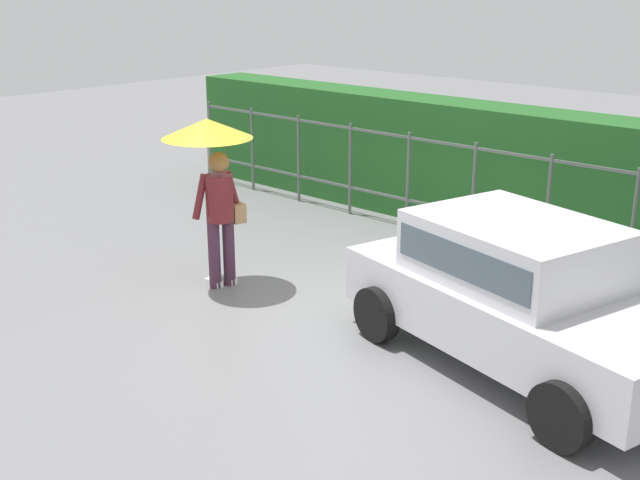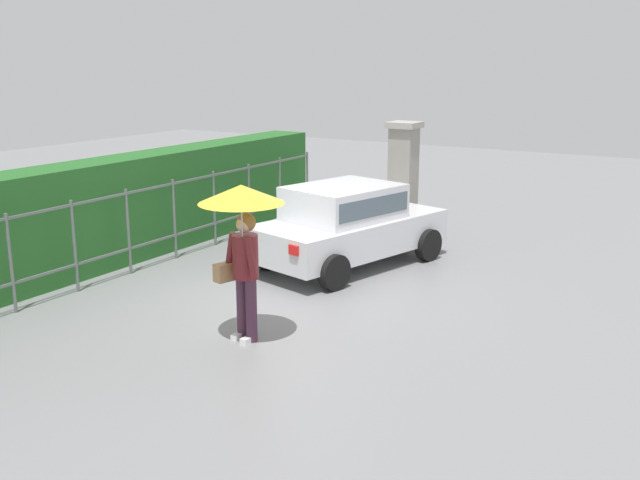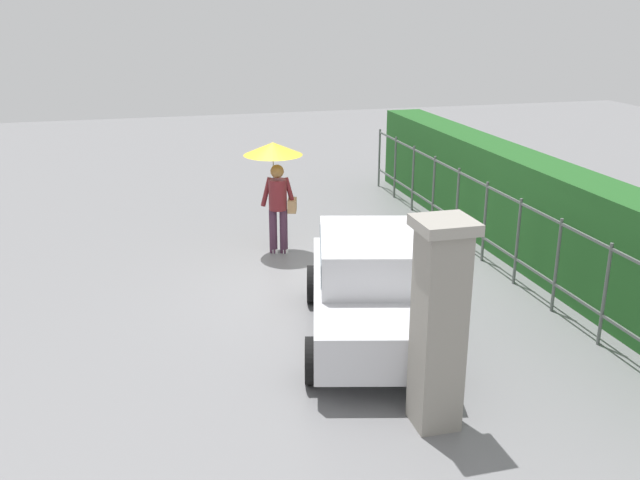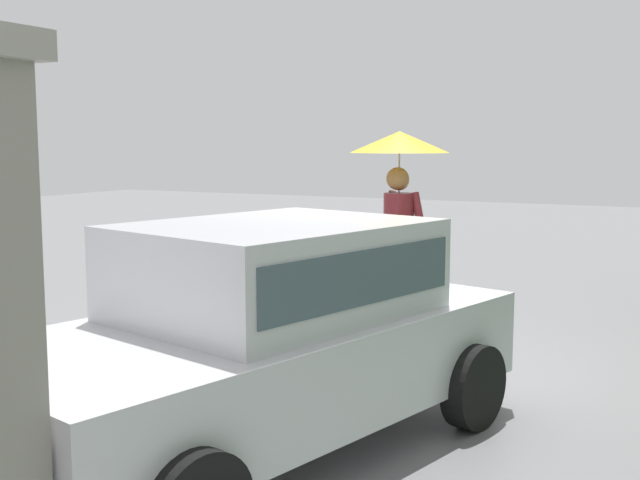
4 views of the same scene
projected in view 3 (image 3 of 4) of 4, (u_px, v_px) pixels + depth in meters
The scene contains 6 objects.
ground_plane at pixel (333, 288), 11.66m from camera, with size 40.00×40.00×0.00m, color slate.
car at pixel (372, 283), 9.72m from camera, with size 3.99×2.56×1.48m.
pedestrian at pixel (275, 168), 12.86m from camera, with size 1.10×1.10×2.12m.
gate_pillar at pixel (439, 324), 7.48m from camera, with size 0.60×0.60×2.42m.
fence_section at pixel (485, 218), 12.63m from camera, with size 11.66×0.05×1.50m.
hedge_row at pixel (525, 208), 12.78m from camera, with size 12.61×0.90×1.90m, color #235B23.
Camera 3 is at (10.38, -2.94, 4.49)m, focal length 38.94 mm.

